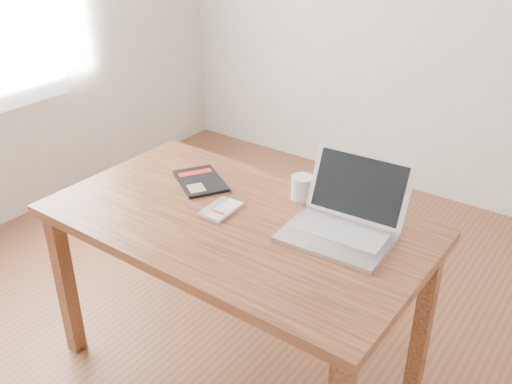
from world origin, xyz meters
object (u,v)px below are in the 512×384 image
Objects in this scene: desk at (236,238)px; laptop at (344,219)px; white_guidebook at (221,209)px; black_guidebook at (200,181)px; coffee_mug at (303,187)px.

desk is 3.63× the size of laptop.
desk is 0.43m from laptop.
desk is at bearing -9.10° from white_guidebook.
white_guidebook reaches higher than desk.
laptop is at bearing 22.01° from desk.
white_guidebook is 0.55× the size of black_guidebook.
laptop reaches higher than coffee_mug.
white_guidebook is 0.48m from laptop.
black_guidebook is at bearing 154.76° from desk.
desk is 11.25× the size of coffee_mug.
laptop reaches higher than black_guidebook.
white_guidebook is at bearing -129.69° from coffee_mug.
laptop reaches higher than white_guidebook.
coffee_mug is (0.20, 0.27, 0.04)m from white_guidebook.
laptop is (0.68, 0.00, 0.05)m from black_guidebook.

